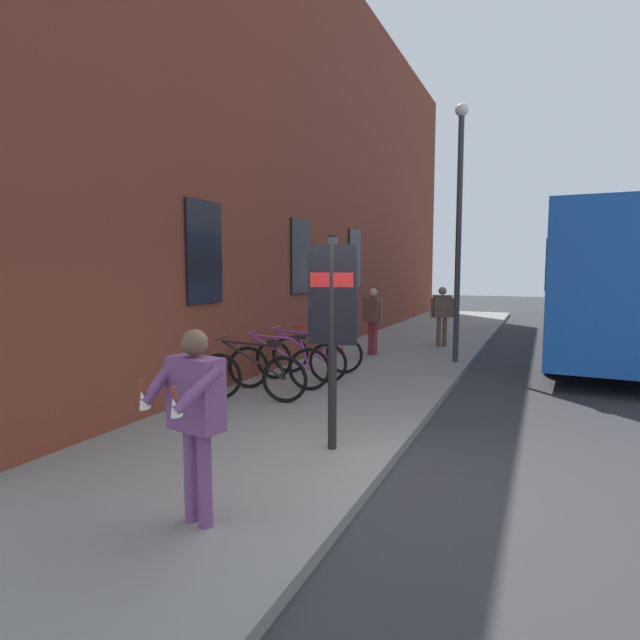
# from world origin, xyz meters

# --- Properties ---
(ground) EXTENTS (60.00, 60.00, 0.00)m
(ground) POSITION_xyz_m (6.00, -1.00, 0.00)
(ground) COLOR #2D2D30
(sidewalk_pavement) EXTENTS (24.00, 3.50, 0.12)m
(sidewalk_pavement) POSITION_xyz_m (8.00, 1.75, 0.06)
(sidewalk_pavement) COLOR gray
(sidewalk_pavement) RESTS_ON ground
(station_facade) EXTENTS (22.00, 0.65, 9.57)m
(station_facade) POSITION_xyz_m (8.99, 3.80, 4.78)
(station_facade) COLOR brown
(station_facade) RESTS_ON ground
(bicycle_far_end) EXTENTS (0.51, 1.75, 0.97)m
(bicycle_far_end) POSITION_xyz_m (2.00, 2.63, 0.51)
(bicycle_far_end) COLOR black
(bicycle_far_end) RESTS_ON sidewalk_pavement
(bicycle_by_door) EXTENTS (0.59, 1.73, 0.97)m
(bicycle_by_door) POSITION_xyz_m (2.84, 2.61, 0.51)
(bicycle_by_door) COLOR black
(bicycle_by_door) RESTS_ON sidewalk_pavement
(bicycle_mid_rack) EXTENTS (0.48, 1.77, 0.97)m
(bicycle_mid_rack) POSITION_xyz_m (3.57, 2.56, 0.51)
(bicycle_mid_rack) COLOR black
(bicycle_mid_rack) RESTS_ON sidewalk_pavement
(bicycle_leaning_wall) EXTENTS (0.70, 1.70, 0.97)m
(bicycle_leaning_wall) POSITION_xyz_m (4.34, 2.56, 0.51)
(bicycle_leaning_wall) COLOR black
(bicycle_leaning_wall) RESTS_ON sidewalk_pavement
(transit_info_sign) EXTENTS (0.13, 0.55, 2.40)m
(transit_info_sign) POSITION_xyz_m (0.50, 0.71, 1.72)
(transit_info_sign) COLOR black
(transit_info_sign) RESTS_ON sidewalk_pavement
(city_bus) EXTENTS (10.63, 3.14, 3.35)m
(city_bus) POSITION_xyz_m (9.98, -3.00, 1.92)
(city_bus) COLOR #1951B2
(city_bus) RESTS_ON ground
(pedestrian_by_facade) EXTENTS (0.40, 0.55, 1.56)m
(pedestrian_by_facade) POSITION_xyz_m (6.81, 2.23, 1.07)
(pedestrian_by_facade) COLOR maroon
(pedestrian_by_facade) RESTS_ON sidewalk_pavement
(pedestrian_crossing_street) EXTENTS (0.38, 0.55, 1.54)m
(pedestrian_crossing_street) POSITION_xyz_m (8.77, 0.99, 1.06)
(pedestrian_crossing_street) COLOR brown
(pedestrian_crossing_street) RESTS_ON sidewalk_pavement
(tourist_with_hotdogs) EXTENTS (0.61, 0.61, 1.58)m
(tourist_with_hotdogs) POSITION_xyz_m (-1.58, 1.04, 1.10)
(tourist_with_hotdogs) COLOR #723F72
(tourist_with_hotdogs) RESTS_ON sidewalk_pavement
(street_lamp) EXTENTS (0.28, 0.28, 5.44)m
(street_lamp) POSITION_xyz_m (6.65, 0.30, 3.33)
(street_lamp) COLOR #333338
(street_lamp) RESTS_ON sidewalk_pavement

